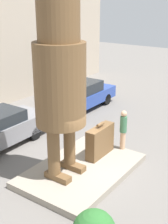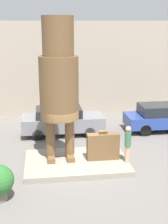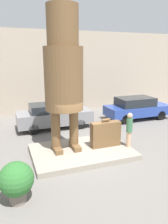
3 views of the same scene
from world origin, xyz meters
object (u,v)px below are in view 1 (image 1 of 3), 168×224
object	(u,v)px
giant_suitcase	(100,141)
parked_car_blue	(81,95)
tourist	(123,128)
statue_figure	(60,73)

from	to	relation	value
giant_suitcase	parked_car_blue	size ratio (longest dim) A/B	0.31
giant_suitcase	tourist	size ratio (longest dim) A/B	0.87
giant_suitcase	tourist	bearing A→B (deg)	-25.00
statue_figure	tourist	bearing A→B (deg)	-16.20
tourist	statue_figure	bearing A→B (deg)	163.80
statue_figure	tourist	world-z (taller)	statue_figure
tourist	parked_car_blue	size ratio (longest dim) A/B	0.36
giant_suitcase	parked_car_blue	distance (m)	6.08
statue_figure	giant_suitcase	distance (m)	3.58
giant_suitcase	tourist	xyz separation A→B (m)	(1.00, -0.46, 0.31)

